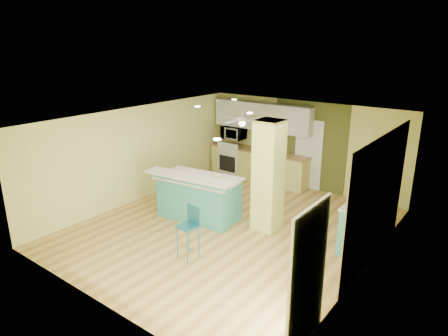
{
  "coord_description": "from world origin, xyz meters",
  "views": [
    {
      "loc": [
        4.89,
        -6.7,
        4.08
      ],
      "look_at": [
        -0.5,
        0.4,
        1.24
      ],
      "focal_mm": 32.0,
      "sensor_mm": 36.0,
      "label": 1
    }
  ],
  "objects_px": {
    "side_counter": "(366,223)",
    "bar_stool": "(190,224)",
    "peninsula": "(199,197)",
    "fruit_bowl": "(261,150)",
    "canister": "(217,178)"
  },
  "relations": [
    {
      "from": "bar_stool",
      "to": "peninsula",
      "type": "bearing_deg",
      "value": 134.02
    },
    {
      "from": "canister",
      "to": "bar_stool",
      "type": "bearing_deg",
      "value": -70.68
    },
    {
      "from": "side_counter",
      "to": "peninsula",
      "type": "bearing_deg",
      "value": -163.97
    },
    {
      "from": "bar_stool",
      "to": "canister",
      "type": "xyz_separation_m",
      "value": [
        -0.54,
        1.54,
        0.38
      ]
    },
    {
      "from": "peninsula",
      "to": "canister",
      "type": "distance_m",
      "value": 0.77
    },
    {
      "from": "side_counter",
      "to": "bar_stool",
      "type": "bearing_deg",
      "value": -135.35
    },
    {
      "from": "peninsula",
      "to": "fruit_bowl",
      "type": "bearing_deg",
      "value": 87.0
    },
    {
      "from": "bar_stool",
      "to": "fruit_bowl",
      "type": "height_order",
      "value": "bar_stool"
    },
    {
      "from": "bar_stool",
      "to": "side_counter",
      "type": "bearing_deg",
      "value": 52.93
    },
    {
      "from": "bar_stool",
      "to": "side_counter",
      "type": "height_order",
      "value": "bar_stool"
    },
    {
      "from": "peninsula",
      "to": "bar_stool",
      "type": "relative_size",
      "value": 2.1
    },
    {
      "from": "fruit_bowl",
      "to": "peninsula",
      "type": "bearing_deg",
      "value": -86.01
    },
    {
      "from": "peninsula",
      "to": "fruit_bowl",
      "type": "relative_size",
      "value": 7.68
    },
    {
      "from": "peninsula",
      "to": "side_counter",
      "type": "relative_size",
      "value": 1.44
    },
    {
      "from": "peninsula",
      "to": "fruit_bowl",
      "type": "distance_m",
      "value": 3.16
    }
  ]
}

